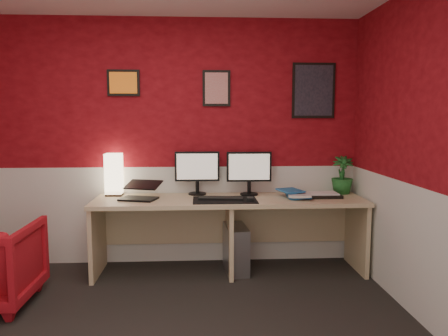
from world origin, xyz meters
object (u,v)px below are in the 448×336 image
monitor_left (197,166)px  zen_tray (322,195)px  desk (229,235)px  shoji_lamp (114,176)px  laptop (138,188)px  monitor_right (249,166)px  pc_tower (236,249)px  potted_plant (342,175)px

monitor_left → zen_tray: size_ratio=1.66×
desk → shoji_lamp: bearing=168.5°
laptop → monitor_right: bearing=27.4°
monitor_left → pc_tower: monitor_left is taller
potted_plant → pc_tower: potted_plant is taller
monitor_left → potted_plant: (1.48, -0.03, -0.10)m
laptop → monitor_left: size_ratio=0.57×
desk → zen_tray: 0.99m
laptop → monitor_left: 0.64m
monitor_right → potted_plant: bearing=1.5°
monitor_right → zen_tray: size_ratio=1.66×
potted_plant → pc_tower: size_ratio=0.86×
shoji_lamp → monitor_right: monitor_right is taller
laptop → monitor_right: size_ratio=0.57×
desk → pc_tower: size_ratio=5.78×
desk → shoji_lamp: size_ratio=6.50×
shoji_lamp → zen_tray: bearing=-5.7°
shoji_lamp → monitor_left: monitor_left is taller
laptop → zen_tray: 1.79m
monitor_right → zen_tray: 0.77m
laptop → zen_tray: laptop is taller
zen_tray → pc_tower: bearing=-178.8°
potted_plant → monitor_right: bearing=-178.5°
monitor_right → potted_plant: monitor_right is taller
monitor_left → pc_tower: size_ratio=1.29×
potted_plant → pc_tower: 1.32m
zen_tray → potted_plant: (0.26, 0.18, 0.18)m
shoji_lamp → monitor_right: bearing=-2.3°
monitor_left → potted_plant: monitor_left is taller
desk → zen_tray: bearing=1.8°
potted_plant → pc_tower: (-1.11, -0.19, -0.70)m
monitor_right → pc_tower: 0.83m
shoji_lamp → potted_plant: (2.31, -0.03, -0.01)m
monitor_left → pc_tower: (0.38, -0.22, -0.80)m
laptop → monitor_left: (0.56, 0.25, 0.18)m
desk → laptop: laptop is taller
desk → zen_tray: size_ratio=7.43×
pc_tower → shoji_lamp: bearing=164.9°
zen_tray → pc_tower: zen_tray is taller
monitor_left → monitor_right: 0.52m
desk → potted_plant: 1.31m
potted_plant → shoji_lamp: bearing=179.3°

